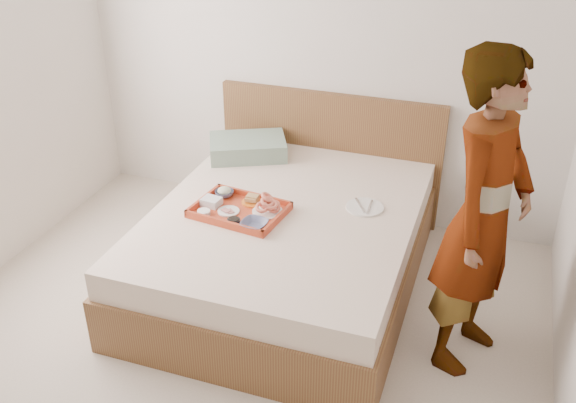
{
  "coord_description": "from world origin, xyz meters",
  "views": [
    {
      "loc": [
        1.25,
        -2.23,
        2.5
      ],
      "look_at": [
        0.16,
        0.9,
        0.65
      ],
      "focal_mm": 40.32,
      "sensor_mm": 36.0,
      "label": 1
    }
  ],
  "objects_px": {
    "tray": "(239,210)",
    "person": "(484,217)",
    "dinner_plate": "(365,207)",
    "bed": "(286,246)"
  },
  "relations": [
    {
      "from": "tray",
      "to": "person",
      "type": "relative_size",
      "value": 0.31
    },
    {
      "from": "tray",
      "to": "dinner_plate",
      "type": "distance_m",
      "value": 0.77
    },
    {
      "from": "tray",
      "to": "person",
      "type": "height_order",
      "value": "person"
    },
    {
      "from": "bed",
      "to": "person",
      "type": "height_order",
      "value": "person"
    },
    {
      "from": "tray",
      "to": "dinner_plate",
      "type": "height_order",
      "value": "tray"
    },
    {
      "from": "tray",
      "to": "dinner_plate",
      "type": "xyz_separation_m",
      "value": [
        0.7,
        0.31,
        -0.02
      ]
    },
    {
      "from": "dinner_plate",
      "to": "person",
      "type": "bearing_deg",
      "value": -34.28
    },
    {
      "from": "bed",
      "to": "tray",
      "type": "distance_m",
      "value": 0.4
    },
    {
      "from": "dinner_plate",
      "to": "tray",
      "type": "bearing_deg",
      "value": -156.25
    },
    {
      "from": "person",
      "to": "bed",
      "type": "bearing_deg",
      "value": 94.81
    }
  ]
}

